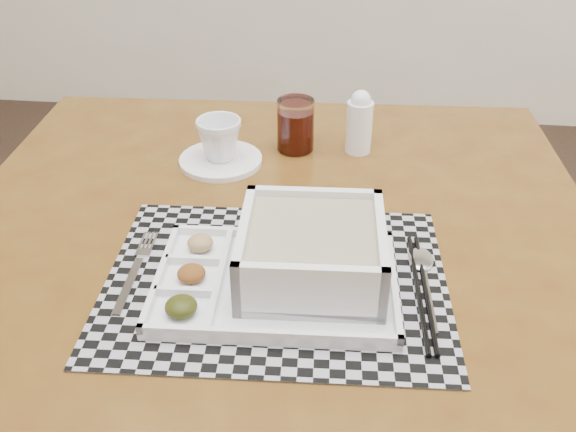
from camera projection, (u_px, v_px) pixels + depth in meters
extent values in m
cube|color=#502B0E|center=(272.00, 246.00, 0.98)|extent=(1.06, 1.06, 0.04)
cylinder|color=#502B0E|center=(107.00, 256.00, 1.59)|extent=(0.05, 0.05, 0.72)
cylinder|color=#502B0E|center=(478.00, 270.00, 1.55)|extent=(0.05, 0.05, 0.72)
cube|color=#502B0E|center=(289.00, 150.00, 1.38)|extent=(0.87, 0.07, 0.08)
cube|color=#502B0E|center=(5.00, 267.00, 1.04)|extent=(0.07, 0.87, 0.08)
cube|color=#502B0E|center=(553.00, 288.00, 0.99)|extent=(0.07, 0.87, 0.08)
cube|color=#9999A0|center=(276.00, 281.00, 0.88)|extent=(0.48, 0.38, 0.00)
cube|color=white|center=(276.00, 285.00, 0.86)|extent=(0.33, 0.24, 0.01)
cube|color=white|center=(281.00, 233.00, 0.94)|extent=(0.32, 0.02, 0.01)
cube|color=white|center=(269.00, 335.00, 0.76)|extent=(0.32, 0.02, 0.01)
cube|color=white|center=(160.00, 274.00, 0.86)|extent=(0.02, 0.22, 0.01)
cube|color=white|center=(394.00, 283.00, 0.84)|extent=(0.02, 0.22, 0.01)
cube|color=white|center=(220.00, 277.00, 0.86)|extent=(0.02, 0.20, 0.01)
cube|color=white|center=(184.00, 292.00, 0.83)|extent=(0.08, 0.01, 0.01)
cube|color=white|center=(193.00, 260.00, 0.89)|extent=(0.08, 0.01, 0.01)
ellipsoid|color=black|center=(181.00, 306.00, 0.80)|extent=(0.04, 0.04, 0.02)
ellipsoid|color=#532E0D|center=(191.00, 273.00, 0.86)|extent=(0.04, 0.04, 0.02)
ellipsoid|color=olive|center=(200.00, 243.00, 0.91)|extent=(0.04, 0.04, 0.02)
cube|color=white|center=(311.00, 270.00, 0.87)|extent=(0.20, 0.20, 0.01)
cube|color=white|center=(314.00, 213.00, 0.92)|extent=(0.19, 0.02, 0.08)
cube|color=white|center=(309.00, 293.00, 0.77)|extent=(0.19, 0.02, 0.08)
cube|color=white|center=(245.00, 247.00, 0.85)|extent=(0.02, 0.19, 0.08)
cube|color=white|center=(379.00, 252.00, 0.84)|extent=(0.02, 0.19, 0.08)
cube|color=tan|center=(312.00, 252.00, 0.85)|extent=(0.18, 0.18, 0.07)
cube|color=#BBBBC2|center=(130.00, 285.00, 0.86)|extent=(0.02, 0.12, 0.00)
cube|color=#BBBBC2|center=(143.00, 252.00, 0.93)|extent=(0.02, 0.02, 0.00)
cube|color=#BBBBC2|center=(143.00, 240.00, 0.95)|extent=(0.01, 0.04, 0.00)
cube|color=#BBBBC2|center=(147.00, 240.00, 0.95)|extent=(0.01, 0.04, 0.00)
cube|color=#BBBBC2|center=(151.00, 240.00, 0.95)|extent=(0.01, 0.04, 0.00)
cube|color=#BBBBC2|center=(155.00, 241.00, 0.95)|extent=(0.01, 0.04, 0.00)
cube|color=#BBBBC2|center=(428.00, 301.00, 0.84)|extent=(0.02, 0.12, 0.00)
ellipsoid|color=#BBBBC2|center=(421.00, 259.00, 0.91)|extent=(0.04, 0.06, 0.01)
cylinder|color=black|center=(418.00, 290.00, 0.85)|extent=(0.02, 0.24, 0.01)
cylinder|color=black|center=(426.00, 291.00, 0.85)|extent=(0.02, 0.24, 0.01)
cylinder|color=white|center=(221.00, 160.00, 1.16)|extent=(0.15, 0.15, 0.01)
imported|color=white|center=(219.00, 139.00, 1.14)|extent=(0.10, 0.10, 0.07)
cylinder|color=white|center=(295.00, 125.00, 1.18)|extent=(0.07, 0.07, 0.10)
cylinder|color=#3E0A05|center=(295.00, 131.00, 1.19)|extent=(0.06, 0.06, 0.08)
cylinder|color=white|center=(359.00, 127.00, 1.18)|extent=(0.05, 0.05, 0.10)
sphere|color=white|center=(361.00, 100.00, 1.15)|extent=(0.04, 0.04, 0.04)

